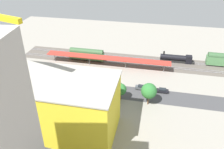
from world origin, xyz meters
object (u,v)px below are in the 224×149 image
at_px(traffic_light, 150,93).
at_px(street_tree_2, 40,79).
at_px(platform_canopy_near, 107,58).
at_px(parked_car_2, 118,86).
at_px(parked_car_3, 100,83).
at_px(box_truck_0, 53,94).
at_px(parked_car_0, 162,91).
at_px(box_truck_1, 43,93).
at_px(parked_car_1, 141,88).
at_px(street_tree_0, 149,91).
at_px(construction_building, 52,105).
at_px(street_tree_1, 120,89).
at_px(freight_coach_far, 87,54).
at_px(locomotive, 178,59).

bearing_deg(traffic_light, street_tree_2, -0.16).
bearing_deg(platform_canopy_near, parked_car_2, 116.21).
height_order(parked_car_3, traffic_light, traffic_light).
distance_m(platform_canopy_near, box_truck_0, 31.21).
relative_size(parked_car_0, parked_car_2, 1.00).
xyz_separation_m(box_truck_0, box_truck_1, (4.03, 0.40, 0.06)).
distance_m(parked_car_1, street_tree_2, 38.56).
relative_size(box_truck_0, street_tree_0, 1.17).
relative_size(parked_car_3, street_tree_2, 0.59).
height_order(parked_car_2, street_tree_2, street_tree_2).
relative_size(construction_building, street_tree_0, 4.48).
height_order(parked_car_3, street_tree_1, street_tree_1).
xyz_separation_m(parked_car_1, traffic_light, (-3.66, 8.40, 3.50)).
distance_m(box_truck_0, traffic_light, 35.08).
bearing_deg(box_truck_1, parked_car_1, -160.81).
xyz_separation_m(freight_coach_far, street_tree_2, (9.23, 28.65, 2.17)).
height_order(freight_coach_far, street_tree_0, street_tree_0).
relative_size(parked_car_1, parked_car_3, 1.04).
relative_size(parked_car_3, box_truck_1, 0.52).
xyz_separation_m(construction_building, street_tree_2, (13.22, -18.28, -3.38)).
relative_size(parked_car_0, traffic_light, 0.70).
relative_size(box_truck_0, street_tree_2, 1.24).
height_order(freight_coach_far, street_tree_1, street_tree_1).
height_order(parked_car_0, parked_car_2, parked_car_2).
relative_size(locomotive, street_tree_0, 1.90).
relative_size(freight_coach_far, parked_car_2, 3.71).
distance_m(freight_coach_far, street_tree_2, 30.18).
distance_m(locomotive, box_truck_1, 63.11).
distance_m(freight_coach_far, street_tree_0, 42.90).
distance_m(construction_building, traffic_light, 33.51).
bearing_deg(traffic_light, street_tree_0, 41.86).
bearing_deg(parked_car_2, box_truck_0, 27.57).
bearing_deg(locomotive, parked_car_0, 76.38).
bearing_deg(parked_car_0, box_truck_1, 15.23).
bearing_deg(parked_car_0, street_tree_2, 9.75).
bearing_deg(street_tree_2, freight_coach_far, -107.85).
bearing_deg(street_tree_1, platform_canopy_near, -67.04).
bearing_deg(platform_canopy_near, street_tree_1, 112.96).
xyz_separation_m(parked_car_2, traffic_light, (-12.80, 8.06, 3.49)).
xyz_separation_m(platform_canopy_near, construction_building, (7.01, 42.50, 4.40)).
relative_size(locomotive, street_tree_2, 2.01).
bearing_deg(parked_car_3, box_truck_1, 33.61).
distance_m(parked_car_1, construction_building, 36.76).
height_order(freight_coach_far, parked_car_0, freight_coach_far).
bearing_deg(box_truck_1, street_tree_2, -60.79).
distance_m(construction_building, street_tree_1, 25.52).
relative_size(parked_car_3, construction_building, 0.12).
bearing_deg(platform_canopy_near, street_tree_2, 50.13).
xyz_separation_m(parked_car_1, construction_building, (24.17, 26.56, 7.83)).
relative_size(parked_car_2, street_tree_0, 0.54).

